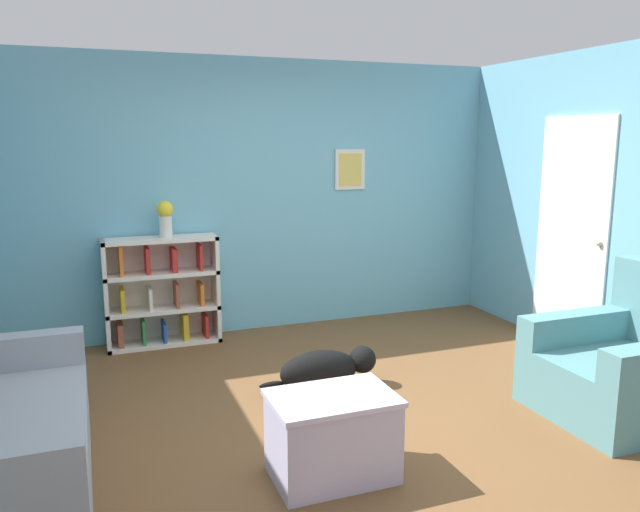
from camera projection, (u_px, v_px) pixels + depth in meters
The scene contains 7 objects.
ground_plane at pixel (341, 420), 4.18m from camera, with size 14.00×14.00×0.00m, color brown.
wall_back at pixel (252, 197), 6.00m from camera, with size 5.60×0.13×2.60m.
bookshelf at pixel (162, 292), 5.66m from camera, with size 1.01×0.30×0.99m.
recliner_chair at pixel (630, 366), 4.25m from camera, with size 1.04×0.93×1.00m.
coffee_table at pixel (332, 434), 3.44m from camera, with size 0.68×0.47×0.48m.
dog at pixel (325, 369), 4.67m from camera, with size 0.91×0.27×0.30m.
vase at pixel (165, 217), 5.53m from camera, with size 0.15×0.15×0.33m.
Camera 1 is at (-1.52, -3.60, 1.86)m, focal length 35.00 mm.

